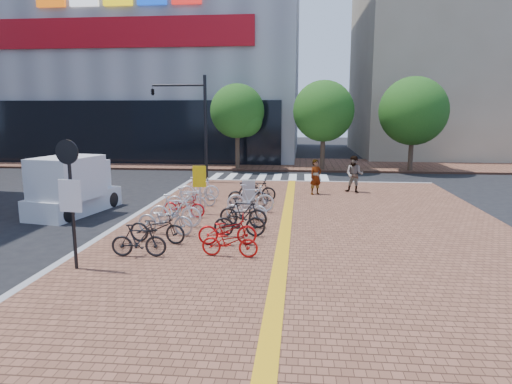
# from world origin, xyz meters

# --- Properties ---
(ground) EXTENTS (120.00, 120.00, 0.00)m
(ground) POSITION_xyz_m (0.00, 0.00, 0.00)
(ground) COLOR black
(ground) RESTS_ON ground
(sidewalk) EXTENTS (14.00, 34.00, 0.15)m
(sidewalk) POSITION_xyz_m (3.00, -5.00, 0.07)
(sidewalk) COLOR brown
(sidewalk) RESTS_ON ground
(tactile_strip) EXTENTS (0.40, 34.00, 0.01)m
(tactile_strip) POSITION_xyz_m (2.00, -5.00, 0.16)
(tactile_strip) COLOR gold
(tactile_strip) RESTS_ON sidewalk
(kerb_west) EXTENTS (0.25, 34.00, 0.15)m
(kerb_west) POSITION_xyz_m (-4.00, -5.00, 0.08)
(kerb_west) COLOR gray
(kerb_west) RESTS_ON ground
(kerb_north) EXTENTS (14.00, 0.25, 0.15)m
(kerb_north) POSITION_xyz_m (3.00, 12.00, 0.08)
(kerb_north) COLOR gray
(kerb_north) RESTS_ON ground
(far_sidewalk) EXTENTS (70.00, 8.00, 0.15)m
(far_sidewalk) POSITION_xyz_m (0.00, 21.00, 0.07)
(far_sidewalk) COLOR brown
(far_sidewalk) RESTS_ON ground
(department_store) EXTENTS (36.00, 24.27, 28.00)m
(department_store) POSITION_xyz_m (-15.99, 31.95, 13.98)
(department_store) COLOR gray
(department_store) RESTS_ON ground
(building_beige) EXTENTS (20.00, 18.00, 18.00)m
(building_beige) POSITION_xyz_m (18.00, 32.00, 9.00)
(building_beige) COLOR gray
(building_beige) RESTS_ON ground
(crosswalk) EXTENTS (7.50, 4.00, 0.01)m
(crosswalk) POSITION_xyz_m (0.50, 14.00, 0.01)
(crosswalk) COLOR silver
(crosswalk) RESTS_ON ground
(street_trees) EXTENTS (16.20, 4.60, 6.35)m
(street_trees) POSITION_xyz_m (5.04, 17.45, 4.10)
(street_trees) COLOR #38281E
(street_trees) RESTS_ON far_sidewalk
(bike_0) EXTENTS (1.59, 0.55, 0.94)m
(bike_0) POSITION_xyz_m (-2.00, -2.64, 0.62)
(bike_0) COLOR black
(bike_0) RESTS_ON sidewalk
(bike_1) EXTENTS (1.92, 0.89, 0.97)m
(bike_1) POSITION_xyz_m (-1.92, -1.25, 0.63)
(bike_1) COLOR black
(bike_1) RESTS_ON sidewalk
(bike_2) EXTENTS (2.05, 0.98, 1.03)m
(bike_2) POSITION_xyz_m (-1.95, -0.29, 0.67)
(bike_2) COLOR #A7A7AB
(bike_2) RESTS_ON sidewalk
(bike_3) EXTENTS (1.98, 0.73, 1.16)m
(bike_3) POSITION_xyz_m (-1.90, 0.78, 0.73)
(bike_3) COLOR white
(bike_3) RESTS_ON sidewalk
(bike_4) EXTENTS (1.74, 0.79, 0.88)m
(bike_4) POSITION_xyz_m (-1.97, 2.27, 0.59)
(bike_4) COLOR #B00C13
(bike_4) RESTS_ON sidewalk
(bike_5) EXTENTS (1.66, 0.50, 0.99)m
(bike_5) POSITION_xyz_m (-2.12, 3.29, 0.64)
(bike_5) COLOR silver
(bike_5) RESTS_ON sidewalk
(bike_6) EXTENTS (1.64, 0.70, 0.84)m
(bike_6) POSITION_xyz_m (-1.92, 4.40, 0.57)
(bike_6) COLOR #ABACB0
(bike_6) RESTS_ON sidewalk
(bike_7) EXTENTS (1.87, 0.77, 1.09)m
(bike_7) POSITION_xyz_m (-2.11, 5.58, 0.70)
(bike_7) COLOR white
(bike_7) RESTS_ON sidewalk
(bike_8) EXTENTS (1.65, 0.67, 0.85)m
(bike_8) POSITION_xyz_m (0.55, -2.38, 0.57)
(bike_8) COLOR red
(bike_8) RESTS_ON sidewalk
(bike_9) EXTENTS (1.85, 0.82, 0.94)m
(bike_9) POSITION_xyz_m (0.29, -1.24, 0.62)
(bike_9) COLOR #BC0D0E
(bike_9) RESTS_ON sidewalk
(bike_10) EXTENTS (1.73, 0.67, 1.01)m
(bike_10) POSITION_xyz_m (0.55, -0.31, 0.66)
(bike_10) COLOR black
(bike_10) RESTS_ON sidewalk
(bike_11) EXTENTS (1.82, 0.82, 1.06)m
(bike_11) POSITION_xyz_m (0.51, 0.92, 0.68)
(bike_11) COLOR black
(bike_11) RESTS_ON sidewalk
(bike_12) EXTENTS (1.71, 0.85, 0.86)m
(bike_12) POSITION_xyz_m (0.47, 2.14, 0.58)
(bike_12) COLOR white
(bike_12) RESTS_ON sidewalk
(bike_13) EXTENTS (1.96, 0.74, 1.15)m
(bike_13) POSITION_xyz_m (0.50, 3.36, 0.73)
(bike_13) COLOR silver
(bike_13) RESTS_ON sidewalk
(bike_14) EXTENTS (1.81, 0.64, 1.06)m
(bike_14) POSITION_xyz_m (0.28, 4.36, 0.68)
(bike_14) COLOR black
(bike_14) RESTS_ON sidewalk
(bike_15) EXTENTS (1.75, 0.62, 1.03)m
(bike_15) POSITION_xyz_m (0.54, 5.69, 0.67)
(bike_15) COLOR black
(bike_15) RESTS_ON sidewalk
(pedestrian_a) EXTENTS (0.75, 0.68, 1.73)m
(pedestrian_a) POSITION_xyz_m (3.24, 7.69, 1.01)
(pedestrian_a) COLOR gray
(pedestrian_a) RESTS_ON sidewalk
(pedestrian_b) EXTENTS (1.08, 0.97, 1.85)m
(pedestrian_b) POSITION_xyz_m (5.18, 8.41, 1.07)
(pedestrian_b) COLOR #4B525F
(pedestrian_b) RESTS_ON sidewalk
(utility_box) EXTENTS (0.58, 0.44, 1.18)m
(utility_box) POSITION_xyz_m (0.32, 4.26, 0.74)
(utility_box) COLOR #AEAFB3
(utility_box) RESTS_ON sidewalk
(yellow_sign) EXTENTS (0.53, 0.13, 1.94)m
(yellow_sign) POSITION_xyz_m (-1.46, 2.81, 1.49)
(yellow_sign) COLOR #B7B7BC
(yellow_sign) RESTS_ON sidewalk
(notice_sign) EXTENTS (0.62, 0.17, 3.37)m
(notice_sign) POSITION_xyz_m (-3.30, -3.80, 2.27)
(notice_sign) COLOR black
(notice_sign) RESTS_ON sidewalk
(traffic_light_pole) EXTENTS (3.24, 1.25, 6.03)m
(traffic_light_pole) POSITION_xyz_m (-4.32, 11.09, 4.31)
(traffic_light_pole) COLOR black
(traffic_light_pole) RESTS_ON sidewalk
(box_truck) EXTENTS (2.55, 4.45, 2.43)m
(box_truck) POSITION_xyz_m (-6.89, 3.12, 1.14)
(box_truck) COLOR silver
(box_truck) RESTS_ON ground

